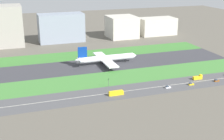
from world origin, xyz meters
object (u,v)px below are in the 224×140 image
car_4 (168,87)px  office_tower (122,27)px  hangar_building (61,28)px  bus_0 (116,93)px  fuel_tank_west (68,28)px  car_2 (216,81)px  traffic_light (108,82)px  car_3 (191,84)px  airliner (105,58)px  truck_0 (198,78)px  cargo_warehouse (157,26)px

car_4 → office_tower: bearing=-99.6°
hangar_building → office_tower: 84.06m
bus_0 → fuel_tank_west: fuel_tank_west is taller
bus_0 → car_2: bearing=-180.0°
traffic_light → car_3: bearing=-15.2°
fuel_tank_west → car_3: bearing=-76.8°
car_4 → traffic_light: traffic_light is taller
car_2 → office_tower: 193.01m
airliner → truck_0: bearing=-47.4°
car_2 → hangar_building: 216.41m
car_2 → truck_0: size_ratio=0.52×
car_2 → office_tower: (-14.33, 192.00, 13.62)m
car_2 → airliner: bearing=-46.3°
car_4 → office_tower: size_ratio=0.11×
airliner → traffic_light: (-16.69, -60.01, -1.94)m
car_2 → fuel_tank_west: bearing=-71.2°
hangar_building → cargo_warehouse: size_ratio=1.12×
car_3 → hangar_building: (-73.16, 192.00, 17.43)m
truck_0 → fuel_tank_west: size_ratio=0.42×
car_4 → traffic_light: 48.23m
airliner → fuel_tank_west: size_ratio=3.22×
traffic_light → hangar_building: 174.71m
car_4 → fuel_tank_west: 239.58m
airliner → car_4: (27.92, -78.00, -5.31)m
airliner → car_2: size_ratio=14.77×
airliner → fuel_tank_west: bearing=92.3°
car_4 → hangar_building: 199.57m
airliner → truck_0: (62.59, -68.00, -4.56)m
traffic_light → office_tower: (76.99, 174.01, 10.25)m
bus_0 → traffic_light: size_ratio=1.61×
car_2 → cargo_warehouse: bearing=-101.8°
bus_0 → car_2: (91.07, 0.00, -0.90)m
truck_0 → fuel_tank_west: 237.31m
airliner → bus_0: bearing=-101.9°
airliner → car_3: 92.53m
airliner → car_4: 83.02m
car_4 → fuel_tank_west: (-34.17, 237.00, 7.78)m
hangar_building → office_tower: hangar_building is taller
car_3 → hangar_building: 206.21m
car_3 → traffic_light: bearing=-15.2°
car_4 → car_3: bearing=-180.0°
car_4 → truck_0: truck_0 is taller
office_tower → traffic_light: bearing=-113.9°
traffic_light → office_tower: bearing=66.1°
car_3 → car_4: (-21.57, 0.00, 0.00)m
airliner → cargo_warehouse: bearing=44.9°
car_4 → cargo_warehouse: (86.66, 192.00, 11.10)m
bus_0 → truck_0: truck_0 is taller
bus_0 → truck_0: size_ratio=1.38×
airliner → office_tower: 129.23m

